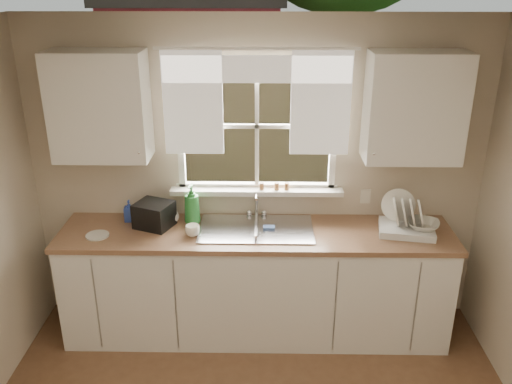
{
  "coord_description": "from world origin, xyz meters",
  "views": [
    {
      "loc": [
        0.06,
        -2.06,
        2.78
      ],
      "look_at": [
        0.0,
        1.65,
        1.25
      ],
      "focal_mm": 38.0,
      "sensor_mm": 36.0,
      "label": 1
    }
  ],
  "objects_px": {
    "soap_bottle_a": "(192,204)",
    "black_appliance": "(154,215)",
    "dish_rack": "(406,223)",
    "cup": "(192,230)"
  },
  "relations": [
    {
      "from": "soap_bottle_a",
      "to": "black_appliance",
      "type": "xyz_separation_m",
      "value": [
        -0.29,
        -0.05,
        -0.07
      ]
    },
    {
      "from": "dish_rack",
      "to": "cup",
      "type": "bearing_deg",
      "value": -176.68
    },
    {
      "from": "soap_bottle_a",
      "to": "cup",
      "type": "xyz_separation_m",
      "value": [
        0.03,
        -0.21,
        -0.12
      ]
    },
    {
      "from": "dish_rack",
      "to": "black_appliance",
      "type": "distance_m",
      "value": 1.95
    },
    {
      "from": "dish_rack",
      "to": "black_appliance",
      "type": "bearing_deg",
      "value": 178.07
    },
    {
      "from": "soap_bottle_a",
      "to": "dish_rack",
      "type": "bearing_deg",
      "value": 7.31
    },
    {
      "from": "dish_rack",
      "to": "cup",
      "type": "height_order",
      "value": "dish_rack"
    },
    {
      "from": "dish_rack",
      "to": "soap_bottle_a",
      "type": "relative_size",
      "value": 1.37
    },
    {
      "from": "black_appliance",
      "to": "cup",
      "type": "bearing_deg",
      "value": -4.74
    },
    {
      "from": "soap_bottle_a",
      "to": "black_appliance",
      "type": "relative_size",
      "value": 1.24
    }
  ]
}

